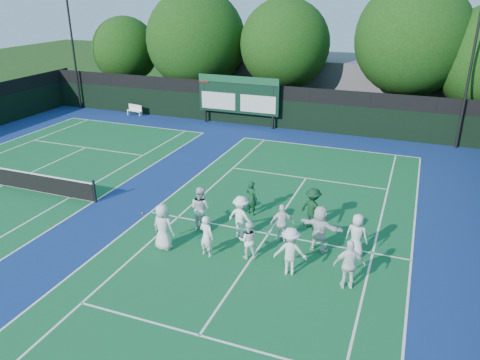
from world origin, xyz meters
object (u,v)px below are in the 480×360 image
(tennis_net, at_px, (2,176))
(bench, at_px, (135,110))
(scoreboard, at_px, (238,95))
(coach_left, at_px, (252,198))

(tennis_net, relative_size, bench, 8.28)
(tennis_net, height_order, bench, tennis_net)
(tennis_net, bearing_deg, scoreboard, 64.40)
(tennis_net, xyz_separation_m, bench, (-1.54, 14.36, -0.04))
(tennis_net, xyz_separation_m, coach_left, (12.75, 1.45, 0.29))
(coach_left, bearing_deg, bench, -21.94)
(scoreboard, height_order, tennis_net, scoreboard)
(scoreboard, height_order, bench, scoreboard)
(scoreboard, bearing_deg, bench, -178.49)
(scoreboard, xyz_separation_m, coach_left, (5.77, -13.14, -1.41))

